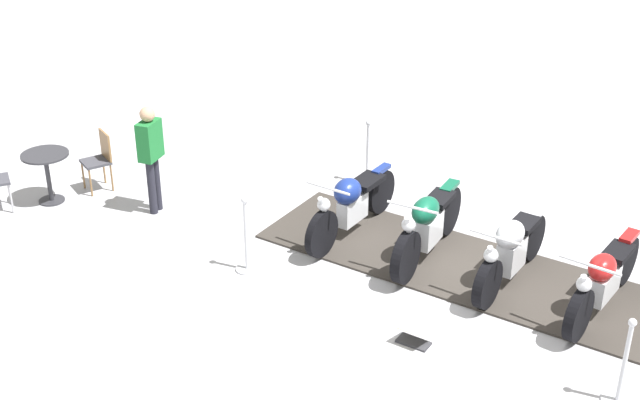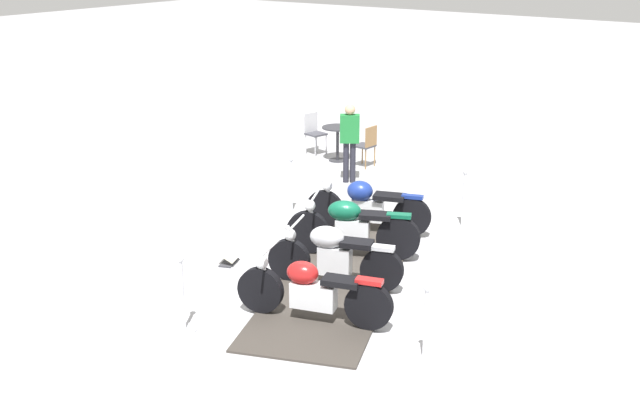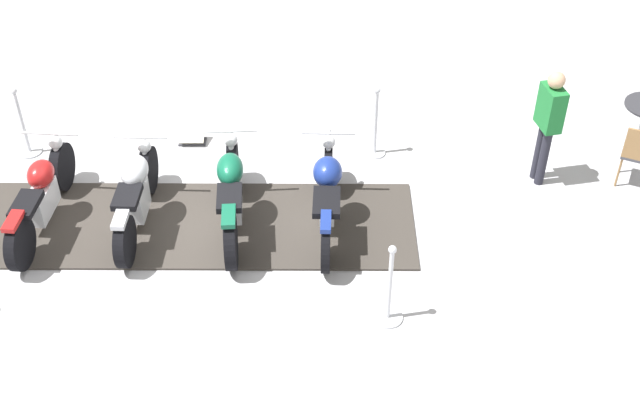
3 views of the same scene
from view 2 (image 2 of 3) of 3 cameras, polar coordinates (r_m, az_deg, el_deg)
ground_plane at (r=12.52m, az=1.69°, el=-5.03°), size 80.00×80.00×0.00m
display_platform at (r=12.52m, az=1.69°, el=-4.97°), size 5.95×3.57×0.03m
motorcycle_navy at (r=13.96m, az=3.23°, el=-0.28°), size 0.94×2.12×0.97m
motorcycle_forest at (r=12.87m, az=2.19°, el=-1.92°), size 1.08×2.02×1.02m
motorcycle_chrome at (r=11.81m, az=0.91°, el=-3.88°), size 0.91×1.97×0.93m
motorcycle_maroon at (r=10.78m, az=-0.61°, el=-6.35°), size 0.90×2.11×0.94m
stanchion_right_rear at (r=10.76m, az=-9.63°, el=-7.48°), size 0.34×0.34×1.05m
stanchion_left_rear at (r=9.95m, az=7.42°, el=-9.36°), size 0.28×0.28×1.02m
stanchion_left_front at (r=14.44m, az=10.05°, el=-0.68°), size 0.34×0.34×1.07m
stanchion_right_front at (r=14.99m, az=-2.03°, el=0.42°), size 0.31×0.31×1.08m
info_placard at (r=12.86m, az=-6.46°, el=-4.14°), size 0.43×0.37×0.23m
cafe_table at (r=18.40m, az=1.25°, el=4.56°), size 0.71×0.71×0.79m
cafe_chair_near_table at (r=17.93m, az=3.32°, el=4.00°), size 0.43×0.43×0.93m
cafe_chair_across_table at (r=19.00m, az=-0.44°, el=4.92°), size 0.48×0.48×0.96m
bystander_person at (r=16.68m, az=2.10°, el=4.53°), size 0.40×0.46×1.66m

